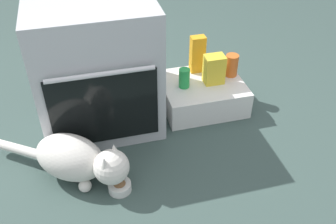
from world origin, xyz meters
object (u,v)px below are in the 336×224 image
food_bowl (120,186)px  soda_can (184,78)px  oven (97,67)px  juice_carton (197,54)px  snack_bag (214,69)px  pantry_cabinet (202,94)px  cat (77,159)px  sauce_jar (232,65)px

food_bowl → soda_can: (0.49, 0.56, 0.20)m
oven → juice_carton: bearing=12.4°
snack_bag → juice_carton: 0.16m
oven → soda_can: oven is taller
food_bowl → soda_can: soda_can is taller
pantry_cabinet → snack_bag: size_ratio=2.78×
food_bowl → snack_bag: size_ratio=0.63×
cat → sauce_jar: 1.11m
snack_bag → juice_carton: (-0.06, 0.15, 0.03)m
pantry_cabinet → juice_carton: juice_carton is taller
pantry_cabinet → soda_can: bearing=-173.0°
cat → sauce_jar: bearing=61.7°
cat → sauce_jar: (1.00, 0.48, 0.11)m
sauce_jar → snack_bag: size_ratio=0.78×
cat → soda_can: size_ratio=5.53×
food_bowl → juice_carton: 0.98m
pantry_cabinet → juice_carton: size_ratio=2.08×
cat → soda_can: (0.67, 0.43, 0.10)m
food_bowl → juice_carton: juice_carton is taller
soda_can → cat: bearing=-147.6°
oven → snack_bag: size_ratio=4.19×
pantry_cabinet → sauce_jar: 0.26m
food_bowl → sauce_jar: bearing=36.9°
oven → sauce_jar: oven is taller
snack_bag → oven: bearing=179.0°
oven → pantry_cabinet: bearing=-0.1°
food_bowl → sauce_jar: sauce_jar is taller
food_bowl → snack_bag: 0.91m
sauce_jar → snack_bag: snack_bag is taller
snack_bag → juice_carton: juice_carton is taller
pantry_cabinet → food_bowl: 0.84m
pantry_cabinet → cat: cat is taller
pantry_cabinet → cat: 0.91m
pantry_cabinet → sauce_jar: (0.20, 0.04, 0.16)m
oven → soda_can: 0.52m
pantry_cabinet → soda_can: 0.19m
oven → cat: 0.53m
oven → sauce_jar: (0.83, 0.04, -0.14)m
juice_carton → snack_bag: bearing=-69.1°
soda_can → juice_carton: bearing=49.9°
snack_bag → pantry_cabinet: bearing=170.2°
cat → soda_can: bearing=68.4°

